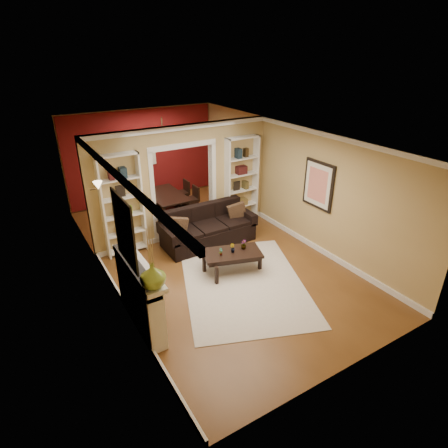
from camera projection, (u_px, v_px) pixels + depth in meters
floor at (208, 253)px, 8.55m from camera, size 8.00×8.00×0.00m
ceiling at (206, 135)px, 7.38m from camera, size 8.00×8.00×0.00m
wall_back at (142, 156)px, 11.06m from camera, size 8.00×0.00×8.00m
wall_front at (355, 295)px, 4.88m from camera, size 8.00×0.00×8.00m
wall_left at (101, 222)px, 6.92m from camera, size 0.00×8.00×8.00m
wall_right at (289, 181)px, 9.02m from camera, size 0.00×8.00×8.00m
partition_wall at (183, 182)px, 8.89m from camera, size 4.50×0.15×2.70m
red_back_panel at (143, 157)px, 11.05m from camera, size 4.44×0.04×2.64m
dining_window at (142, 149)px, 10.92m from camera, size 0.78×0.03×0.98m
area_rug at (243, 283)px, 7.48m from camera, size 3.29×3.83×0.01m
sofa at (208, 226)px, 8.83m from camera, size 2.23×0.97×0.87m
pillow_left at (177, 226)px, 8.35m from camera, size 0.45×0.21×0.44m
pillow_right at (237, 212)px, 9.09m from camera, size 0.44×0.21×0.43m
coffee_table at (232, 261)px, 7.81m from camera, size 1.31×0.97×0.45m
plant_left at (221, 252)px, 7.54m from camera, size 0.11×0.10×0.17m
plant_center at (232, 248)px, 7.67m from camera, size 0.11×0.12×0.18m
plant_right at (244, 244)px, 7.79m from camera, size 0.12×0.12×0.20m
bookshelf_left at (122, 206)px, 8.13m from camera, size 0.90×0.30×2.30m
bookshelf_right at (241, 181)px, 9.57m from camera, size 0.90×0.30×2.30m
fireplace at (141, 295)px, 6.17m from camera, size 0.32×1.70×1.16m
vase at (153, 276)px, 5.29m from camera, size 0.40×0.40×0.39m
mirror at (124, 231)px, 5.58m from camera, size 0.03×0.95×1.10m
wall_sconce at (95, 187)px, 7.18m from camera, size 0.18×0.18×0.22m
framed_art at (318, 185)px, 8.14m from camera, size 0.04×0.85×1.05m
dining_table at (167, 203)px, 10.53m from camera, size 1.59×0.89×0.56m
dining_chair_nw at (153, 207)px, 9.99m from camera, size 0.42×0.42×0.77m
dining_chair_ne at (190, 200)px, 10.51m from camera, size 0.44×0.44×0.76m
dining_chair_sw at (145, 198)px, 10.43m from camera, size 0.45×0.45×0.89m
dining_chair_se at (181, 193)px, 10.97m from camera, size 0.40×0.40×0.76m
chandelier at (157, 142)px, 9.76m from camera, size 0.50×0.50×0.30m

